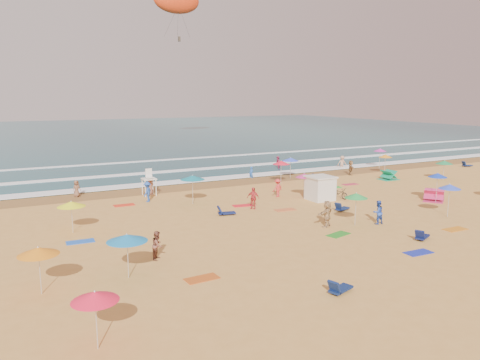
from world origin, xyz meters
name	(u,v)px	position (x,y,z in m)	size (l,w,h in m)	color
ground	(269,211)	(0.00, 0.00, 0.00)	(220.00, 220.00, 0.00)	gold
ocean	(86,135)	(0.00, 84.00, 0.00)	(220.00, 140.00, 0.18)	#0C4756
wet_sand	(207,185)	(0.00, 12.50, 0.01)	(220.00, 220.00, 0.00)	olive
surf_foam	(177,172)	(0.00, 21.32, 0.10)	(200.00, 18.70, 0.05)	white
cabana	(320,189)	(6.01, 1.38, 1.00)	(2.00, 2.00, 2.00)	silver
cabana_roof	(321,177)	(6.01, 1.38, 2.06)	(2.20, 2.20, 0.12)	silver
bicycle	(339,193)	(7.91, 1.08, 0.49)	(0.65, 1.85, 0.97)	black
lifeguard_stand	(149,184)	(-6.77, 10.16, 1.05)	(1.20, 1.20, 2.10)	white
beach_umbrellas	(289,183)	(1.84, -0.01, 2.13)	(51.33, 28.94, 0.77)	#F8FF1A
loungers	(364,206)	(7.35, -2.79, 0.17)	(58.35, 25.09, 0.34)	#0F1D4B
towels	(286,217)	(0.10, -2.21, 0.01)	(29.68, 20.86, 0.03)	#BE5017
popup_tents	(409,183)	(16.73, 1.32, 0.60)	(6.56, 11.68, 1.20)	#CA2C63
beachgoers	(256,189)	(1.38, 4.72, 0.82)	(45.14, 25.81, 2.11)	red
parasail	(176,0)	(12.58, 54.52, 26.35)	(8.83, 3.09, 9.88)	red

